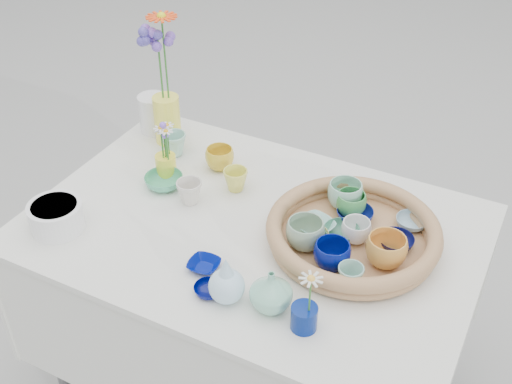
% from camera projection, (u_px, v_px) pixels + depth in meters
% --- Properties ---
extents(wicker_tray, '(0.47, 0.47, 0.08)m').
position_uv_depth(wicker_tray, '(353.00, 234.00, 1.73)').
color(wicker_tray, '#A06940').
rests_on(wicker_tray, display_table).
extents(tray_ceramic_0, '(0.14, 0.14, 0.03)m').
position_uv_depth(tray_ceramic_0, '(355.00, 215.00, 1.81)').
color(tray_ceramic_0, navy).
rests_on(tray_ceramic_0, wicker_tray).
extents(tray_ceramic_1, '(0.10, 0.10, 0.03)m').
position_uv_depth(tray_ceramic_1, '(396.00, 242.00, 1.71)').
color(tray_ceramic_1, '#0B0E40').
rests_on(tray_ceramic_1, wicker_tray).
extents(tray_ceramic_2, '(0.12, 0.12, 0.08)m').
position_uv_depth(tray_ceramic_2, '(386.00, 251.00, 1.64)').
color(tray_ceramic_2, gold).
rests_on(tray_ceramic_2, wicker_tray).
extents(tray_ceramic_3, '(0.11, 0.11, 0.03)m').
position_uv_depth(tray_ceramic_3, '(342.00, 233.00, 1.74)').
color(tray_ceramic_3, '#3B7A5D').
rests_on(tray_ceramic_3, wicker_tray).
extents(tray_ceramic_4, '(0.11, 0.11, 0.08)m').
position_uv_depth(tray_ceramic_4, '(305.00, 234.00, 1.70)').
color(tray_ceramic_4, '#83A389').
rests_on(tray_ceramic_4, wicker_tray).
extents(tray_ceramic_5, '(0.13, 0.13, 0.03)m').
position_uv_depth(tray_ceramic_5, '(315.00, 226.00, 1.77)').
color(tray_ceramic_5, '#8FC9C1').
rests_on(tray_ceramic_5, wicker_tray).
extents(tray_ceramic_6, '(0.12, 0.12, 0.08)m').
position_uv_depth(tray_ceramic_6, '(345.00, 195.00, 1.84)').
color(tray_ceramic_6, '#95CFB6').
rests_on(tray_ceramic_6, wicker_tray).
extents(tray_ceramic_7, '(0.09, 0.09, 0.06)m').
position_uv_depth(tray_ceramic_7, '(356.00, 231.00, 1.72)').
color(tray_ceramic_7, white).
rests_on(tray_ceramic_7, wicker_tray).
extents(tray_ceramic_8, '(0.12, 0.12, 0.03)m').
position_uv_depth(tray_ceramic_8, '(412.00, 222.00, 1.78)').
color(tray_ceramic_8, '#8FB6CC').
rests_on(tray_ceramic_8, wicker_tray).
extents(tray_ceramic_9, '(0.12, 0.12, 0.08)m').
position_uv_depth(tray_ceramic_9, '(332.00, 256.00, 1.64)').
color(tray_ceramic_9, '#040F6F').
rests_on(tray_ceramic_9, wicker_tray).
extents(tray_ceramic_10, '(0.13, 0.13, 0.03)m').
position_uv_depth(tray_ceramic_10, '(310.00, 238.00, 1.73)').
color(tray_ceramic_10, '#D4C26D').
rests_on(tray_ceramic_10, wicker_tray).
extents(tray_ceramic_11, '(0.08, 0.08, 0.06)m').
position_uv_depth(tray_ceramic_11, '(350.00, 277.00, 1.58)').
color(tray_ceramic_11, '#81B4A6').
rests_on(tray_ceramic_11, wicker_tray).
extents(tray_ceramic_12, '(0.09, 0.09, 0.07)m').
position_uv_depth(tray_ceramic_12, '(351.00, 204.00, 1.82)').
color(tray_ceramic_12, '#41994D').
rests_on(tray_ceramic_12, wicker_tray).
extents(loose_ceramic_0, '(0.10, 0.10, 0.07)m').
position_uv_depth(loose_ceramic_0, '(220.00, 159.00, 2.04)').
color(loose_ceramic_0, gold).
rests_on(loose_ceramic_0, display_table).
extents(loose_ceramic_1, '(0.10, 0.10, 0.07)m').
position_uv_depth(loose_ceramic_1, '(236.00, 180.00, 1.94)').
color(loose_ceramic_1, '#D9D551').
rests_on(loose_ceramic_1, display_table).
extents(loose_ceramic_2, '(0.14, 0.14, 0.04)m').
position_uv_depth(loose_ceramic_2, '(164.00, 181.00, 1.97)').
color(loose_ceramic_2, '#47AA7E').
rests_on(loose_ceramic_2, display_table).
extents(loose_ceramic_3, '(0.08, 0.08, 0.07)m').
position_uv_depth(loose_ceramic_3, '(189.00, 192.00, 1.89)').
color(loose_ceramic_3, beige).
rests_on(loose_ceramic_3, display_table).
extents(loose_ceramic_4, '(0.09, 0.09, 0.02)m').
position_uv_depth(loose_ceramic_4, '(204.00, 265.00, 1.67)').
color(loose_ceramic_4, '#000F75').
rests_on(loose_ceramic_4, display_table).
extents(loose_ceramic_5, '(0.10, 0.10, 0.08)m').
position_uv_depth(loose_ceramic_5, '(174.00, 144.00, 2.10)').
color(loose_ceramic_5, '#96CDBC').
rests_on(loose_ceramic_5, display_table).
extents(loose_ceramic_6, '(0.10, 0.10, 0.02)m').
position_uv_depth(loose_ceramic_6, '(209.00, 290.00, 1.60)').
color(loose_ceramic_6, '#010752').
rests_on(loose_ceramic_6, display_table).
extents(fluted_bowl, '(0.20, 0.20, 0.08)m').
position_uv_depth(fluted_bowl, '(56.00, 217.00, 1.79)').
color(fluted_bowl, white).
rests_on(fluted_bowl, display_table).
extents(bud_vase_paleblue, '(0.10, 0.10, 0.14)m').
position_uv_depth(bud_vase_paleblue, '(226.00, 279.00, 1.55)').
color(bud_vase_paleblue, '#B3D8EF').
rests_on(bud_vase_paleblue, display_table).
extents(bud_vase_seafoam, '(0.14, 0.14, 0.11)m').
position_uv_depth(bud_vase_seafoam, '(271.00, 290.00, 1.54)').
color(bud_vase_seafoam, '#81C6A8').
rests_on(bud_vase_seafoam, display_table).
extents(bud_vase_cobalt, '(0.08, 0.08, 0.06)m').
position_uv_depth(bud_vase_cobalt, '(304.00, 318.00, 1.50)').
color(bud_vase_cobalt, navy).
rests_on(bud_vase_cobalt, display_table).
extents(single_daisy, '(0.07, 0.07, 0.12)m').
position_uv_depth(single_daisy, '(310.00, 295.00, 1.44)').
color(single_daisy, silver).
rests_on(single_daisy, bud_vase_cobalt).
extents(tall_vase_yellow, '(0.10, 0.10, 0.17)m').
position_uv_depth(tall_vase_yellow, '(167.00, 119.00, 2.14)').
color(tall_vase_yellow, '#FFF64D').
rests_on(tall_vase_yellow, display_table).
extents(gerbera, '(0.11, 0.11, 0.29)m').
position_uv_depth(gerbera, '(165.00, 59.00, 2.01)').
color(gerbera, '#FF4814').
rests_on(gerbera, tall_vase_yellow).
extents(hydrangea, '(0.11, 0.11, 0.28)m').
position_uv_depth(hydrangea, '(160.00, 69.00, 2.03)').
color(hydrangea, '#4D42A4').
rests_on(hydrangea, tall_vase_yellow).
extents(white_pitcher, '(0.14, 0.10, 0.13)m').
position_uv_depth(white_pitcher, '(153.00, 114.00, 2.21)').
color(white_pitcher, white).
rests_on(white_pitcher, display_table).
extents(daisy_cup, '(0.07, 0.07, 0.07)m').
position_uv_depth(daisy_cup, '(166.00, 165.00, 2.01)').
color(daisy_cup, '#FFEE39').
rests_on(daisy_cup, display_table).
extents(daisy_posy, '(0.09, 0.09, 0.13)m').
position_uv_depth(daisy_posy, '(167.00, 138.00, 1.95)').
color(daisy_posy, white).
rests_on(daisy_posy, daisy_cup).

